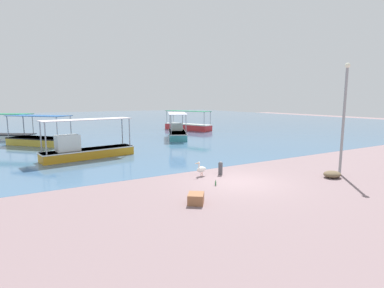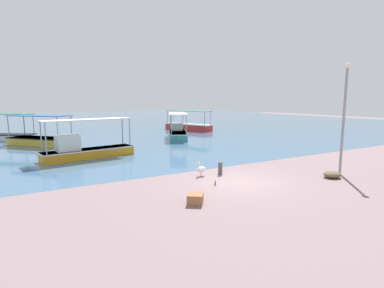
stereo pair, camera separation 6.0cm
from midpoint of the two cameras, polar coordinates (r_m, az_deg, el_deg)
The scene contains 13 objects.
ground at distance 15.23m, azimuth 8.89°, elevation -7.09°, with size 120.00×120.00×0.00m, color slate.
harbor_water at distance 60.25m, azimuth -21.05°, elevation 4.06°, with size 110.00×90.00×0.00m, color #426588.
fishing_boat_far_left at distance 40.37m, azimuth -0.67°, elevation 3.50°, with size 4.11×7.06×2.54m.
fishing_boat_far_right at distance 36.35m, azimuth -32.62°, elevation 1.60°, with size 6.32×5.02×2.62m.
fishing_boat_near_right at distance 31.90m, azimuth -2.70°, elevation 2.25°, with size 4.11×6.24×2.64m.
fishing_boat_center at distance 30.13m, azimuth -26.81°, elevation 0.83°, with size 5.47×5.65×2.65m.
fishing_boat_near_left at distance 22.03m, azimuth -19.58°, elevation -0.94°, with size 6.46×2.51×2.72m.
pelican at distance 16.05m, azimuth 1.83°, elevation -4.80°, with size 0.80×0.38×0.80m.
lamp_post at distance 17.98m, azimuth 27.07°, elevation 5.26°, with size 0.28×0.28×5.96m.
mooring_bollard at distance 16.41m, azimuth 5.51°, elevation -4.50°, with size 0.25×0.25×0.72m.
net_pile at distance 17.38m, azimuth 25.23°, elevation -5.26°, with size 0.96×0.81×0.35m, color brown.
cargo_crate at distance 11.97m, azimuth 0.78°, elevation -10.34°, with size 0.72×0.61×0.40m, color #986340.
glass_bottle at distance 14.43m, azimuth 4.58°, elevation -7.45°, with size 0.07×0.07×0.27m.
Camera 2 is at (-9.22, -11.41, 4.06)m, focal length 28.00 mm.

